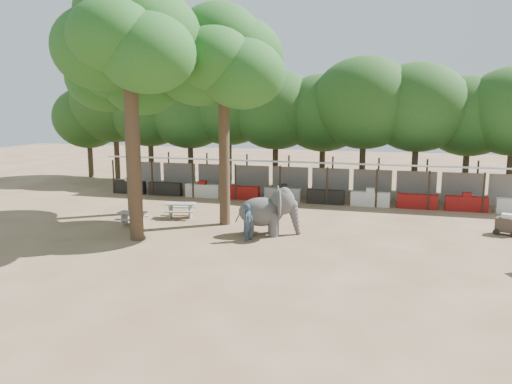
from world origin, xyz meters
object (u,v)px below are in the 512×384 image
(yard_tree_center, at_px, (128,38))
(picnic_table_near, at_px, (133,217))
(elephant, at_px, (269,211))
(handler, at_px, (248,222))
(yard_tree_left, at_px, (127,70))
(cart_back, at_px, (507,224))
(yard_tree_back, at_px, (222,59))
(picnic_table_far, at_px, (181,208))

(yard_tree_center, bearing_deg, picnic_table_near, 123.06)
(elephant, bearing_deg, handler, -133.56)
(yard_tree_left, height_order, cart_back, yard_tree_left)
(yard_tree_left, bearing_deg, handler, -25.59)
(yard_tree_back, height_order, cart_back, yard_tree_back)
(yard_tree_left, distance_m, cart_back, 21.54)
(elephant, relative_size, handler, 1.81)
(yard_tree_center, bearing_deg, picnic_table_far, 87.10)
(yard_tree_back, bearing_deg, picnic_table_near, -158.31)
(elephant, bearing_deg, yard_tree_center, -174.88)
(handler, height_order, picnic_table_near, handler)
(picnic_table_far, relative_size, cart_back, 1.56)
(picnic_table_near, xyz_separation_m, picnic_table_far, (1.68, 2.37, 0.07))
(picnic_table_near, bearing_deg, cart_back, 7.81)
(handler, relative_size, picnic_table_near, 1.18)
(yard_tree_left, xyz_separation_m, picnic_table_near, (1.55, -2.77, -7.73))
(handler, height_order, cart_back, handler)
(handler, bearing_deg, picnic_table_near, 90.07)
(handler, xyz_separation_m, picnic_table_far, (-5.02, 3.55, -0.34))
(elephant, relative_size, cart_back, 2.54)
(cart_back, bearing_deg, elephant, -142.58)
(yard_tree_back, bearing_deg, yard_tree_left, 170.54)
(picnic_table_near, height_order, picnic_table_far, picnic_table_far)
(yard_tree_center, xyz_separation_m, picnic_table_near, (-1.45, 2.23, -8.74))
(yard_tree_left, bearing_deg, cart_back, 1.27)
(elephant, xyz_separation_m, picnic_table_near, (-7.36, -0.10, -0.71))
(yard_tree_left, distance_m, handler, 11.72)
(yard_tree_left, relative_size, yard_tree_back, 0.97)
(picnic_table_far, bearing_deg, cart_back, -10.55)
(yard_tree_center, relative_size, cart_back, 9.65)
(yard_tree_left, xyz_separation_m, yard_tree_back, (6.00, -1.00, 0.34))
(yard_tree_center, bearing_deg, yard_tree_back, 53.14)
(yard_tree_left, xyz_separation_m, handler, (8.25, -3.95, -7.33))
(elephant, xyz_separation_m, picnic_table_far, (-5.68, 2.27, -0.64))
(yard_tree_left, height_order, yard_tree_center, yard_tree_center)
(yard_tree_left, relative_size, picnic_table_far, 5.65)
(elephant, height_order, picnic_table_near, elephant)
(picnic_table_near, distance_m, picnic_table_far, 2.91)
(yard_tree_center, xyz_separation_m, yard_tree_back, (3.00, 4.00, -0.67))
(yard_tree_center, relative_size, handler, 6.88)
(yard_tree_left, height_order, picnic_table_far, yard_tree_left)
(picnic_table_near, height_order, cart_back, cart_back)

